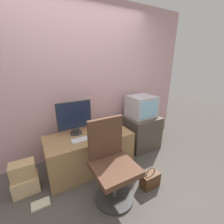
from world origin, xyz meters
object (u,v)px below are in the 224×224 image
main_monitor (75,118)px  keyboard (83,139)px  office_chair (112,165)px  book (41,204)px  crt_tv (141,106)px  handbag (150,179)px  mouse (96,135)px  cardboard_box_lower (26,184)px

main_monitor → keyboard: (0.03, -0.24, -0.25)m
office_chair → book: 0.98m
keyboard → office_chair: size_ratio=0.32×
crt_tv → handbag: 1.30m
keyboard → book: 0.91m
office_chair → mouse: bearing=84.7°
mouse → handbag: size_ratio=0.18×
handbag → keyboard: bearing=134.4°
main_monitor → handbag: 1.39m
cardboard_box_lower → book: (0.13, -0.32, -0.10)m
mouse → office_chair: 0.58m
main_monitor → mouse: bearing=-43.7°
main_monitor → cardboard_box_lower: bearing=-165.2°
main_monitor → book: main_monitor is taller
crt_tv → book: bearing=-165.4°
office_chair → main_monitor: bearing=103.5°
main_monitor → crt_tv: (1.27, -0.02, -0.00)m
keyboard → book: size_ratio=1.55×
crt_tv → office_chair: 1.38m
crt_tv → cardboard_box_lower: size_ratio=1.53×
main_monitor → mouse: main_monitor is taller
office_chair → handbag: 0.64m
crt_tv → book: 2.13m
main_monitor → handbag: bearing=-52.8°
office_chair → handbag: (0.52, -0.14, -0.35)m
main_monitor → book: size_ratio=2.51×
book → keyboard: bearing=22.6°
main_monitor → book: 1.16m
handbag → book: size_ratio=1.42×
handbag → book: 1.41m
mouse → handbag: 0.98m
main_monitor → cardboard_box_lower: main_monitor is taller
main_monitor → office_chair: bearing=-76.5°
main_monitor → keyboard: size_ratio=1.62×
main_monitor → handbag: (0.71, -0.94, -0.73)m
mouse → crt_tv: 1.08m
main_monitor → crt_tv: main_monitor is taller
mouse → book: 1.09m
main_monitor → cardboard_box_lower: 1.07m
crt_tv → handbag: size_ratio=1.61×
handbag → mouse: bearing=123.5°
keyboard → book: bearing=-157.4°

